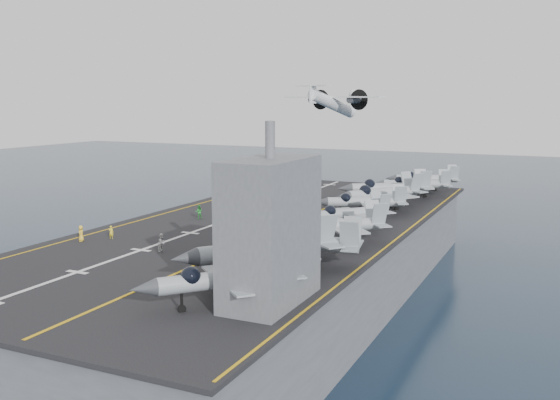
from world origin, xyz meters
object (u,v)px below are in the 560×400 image
at_px(island_superstructure, 270,213).
at_px(tow_cart_a, 230,254).
at_px(fighter_jet_0, 228,277).
at_px(transport_plane, 332,104).

bearing_deg(island_superstructure, tow_cart_a, 132.90).
height_order(island_superstructure, tow_cart_a, island_superstructure).
height_order(fighter_jet_0, tow_cart_a, fighter_jet_0).
relative_size(island_superstructure, tow_cart_a, 6.41).
distance_m(fighter_jet_0, transport_plane, 93.04).
bearing_deg(fighter_jet_0, island_superstructure, 41.81).
bearing_deg(island_superstructure, fighter_jet_0, -138.19).
height_order(island_superstructure, fighter_jet_0, island_superstructure).
height_order(island_superstructure, transport_plane, transport_plane).
distance_m(island_superstructure, tow_cart_a, 16.09).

